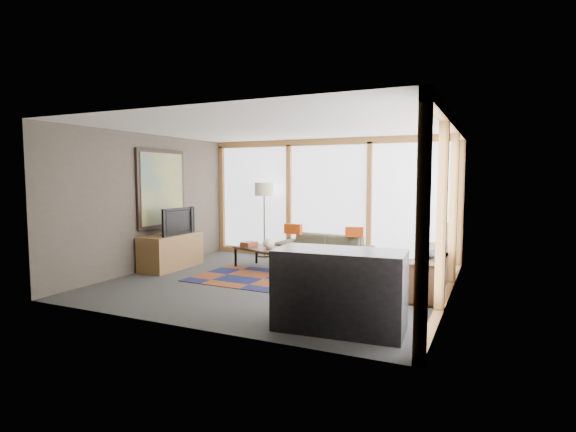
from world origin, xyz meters
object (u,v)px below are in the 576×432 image
at_px(coffee_table, 265,259).
at_px(bookshelf, 433,271).
at_px(floor_lamp, 264,220).
at_px(sofa, 323,249).
at_px(tv_console, 171,251).
at_px(bar_counter, 340,290).
at_px(television, 175,221).

bearing_deg(coffee_table, bookshelf, -3.57).
height_order(floor_lamp, bookshelf, floor_lamp).
height_order(sofa, tv_console, tv_console).
bearing_deg(coffee_table, bar_counter, -48.33).
bearing_deg(tv_console, bookshelf, 5.71).
bearing_deg(bar_counter, television, 148.93).
relative_size(tv_console, bar_counter, 0.90).
distance_m(sofa, floor_lamp, 1.56).
bearing_deg(television, coffee_table, -66.00).
xyz_separation_m(sofa, bar_counter, (1.60, -3.75, 0.18)).
bearing_deg(television, floor_lamp, -25.14).
relative_size(floor_lamp, tv_console, 1.24).
distance_m(bookshelf, tv_console, 4.88).
distance_m(floor_lamp, bar_counter, 4.98).
bearing_deg(bar_counter, bookshelf, 68.96).
bearing_deg(bookshelf, television, -174.28).
xyz_separation_m(tv_console, bar_counter, (4.11, -2.01, 0.14)).
distance_m(sofa, television, 3.04).
relative_size(coffee_table, bar_counter, 0.84).
xyz_separation_m(bookshelf, bar_counter, (-0.75, -2.49, 0.18)).
relative_size(floor_lamp, bar_counter, 1.11).
distance_m(bookshelf, television, 4.82).
bearing_deg(floor_lamp, sofa, -6.25).
relative_size(television, bar_counter, 0.61).
distance_m(television, bar_counter, 4.51).
bearing_deg(sofa, bookshelf, -21.29).
height_order(sofa, coffee_table, sofa).
bearing_deg(television, bookshelf, -82.86).
xyz_separation_m(floor_lamp, tv_console, (-1.05, -1.91, -0.49)).
xyz_separation_m(sofa, television, (-2.41, -1.74, 0.64)).
height_order(coffee_table, bookshelf, bookshelf).
distance_m(sofa, bookshelf, 2.66).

